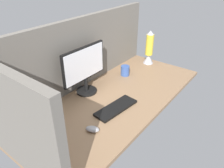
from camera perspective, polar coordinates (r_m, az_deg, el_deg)
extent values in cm
cube|color=#8C6B4C|center=(187.10, 0.77, -3.68)|extent=(180.00, 80.00, 3.00)
cube|color=slate|center=(194.41, -8.11, 8.12)|extent=(180.00, 5.00, 61.60)
cube|color=slate|center=(123.23, -24.78, -8.60)|extent=(5.00, 80.00, 61.60)
cylinder|color=black|center=(193.62, -6.68, -1.80)|extent=(18.00, 18.00, 1.80)
cylinder|color=black|center=(190.36, -6.79, -0.15)|extent=(3.20, 3.20, 11.00)
cube|color=black|center=(181.99, -7.39, 5.35)|extent=(45.95, 2.40, 28.63)
cube|color=white|center=(181.08, -7.07, 5.24)|extent=(43.55, 0.60, 26.23)
cube|color=black|center=(171.05, 1.05, -6.28)|extent=(38.17, 16.86, 2.00)
ellipsoid|color=#99999E|center=(151.44, -5.15, -11.69)|extent=(8.84, 11.01, 3.40)
cylinder|color=red|center=(135.11, -16.89, -17.68)|extent=(7.72, 7.72, 9.88)
cylinder|color=white|center=(167.14, -19.45, -7.71)|extent=(8.84, 8.84, 9.31)
torus|color=white|center=(168.96, -18.04, -6.78)|extent=(5.10, 1.00, 5.10)
cylinder|color=#38569E|center=(218.81, 3.46, 3.53)|extent=(8.61, 8.61, 10.02)
torus|color=#38569E|center=(222.42, 4.21, 4.10)|extent=(5.41, 1.00, 5.41)
cone|color=#A5A5AD|center=(248.94, 9.51, 6.57)|extent=(11.33, 11.33, 10.30)
cylinder|color=gold|center=(243.01, 9.83, 10.14)|extent=(8.24, 8.24, 22.66)
cone|color=#A5A5AD|center=(238.92, 10.12, 13.16)|extent=(7.42, 7.42, 4.12)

